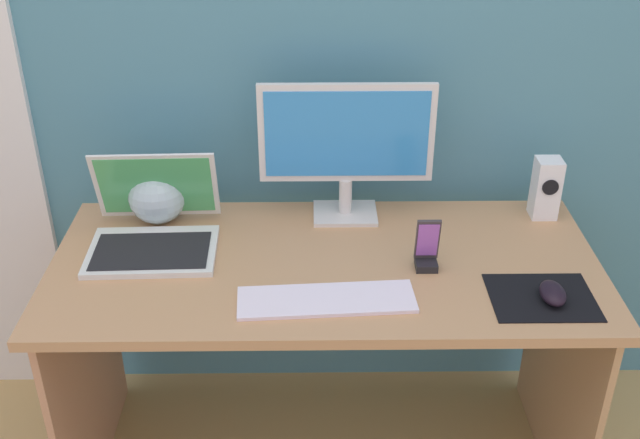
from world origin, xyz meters
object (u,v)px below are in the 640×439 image
object	(u,v)px
laptop	(154,229)
mouse	(553,293)
speaker_right	(546,188)
fishbowl	(157,196)
monitor	(346,144)
keyboard_external	(328,300)
phone_in_dock	(427,251)

from	to	relation	value
laptop	mouse	xyz separation A→B (m)	(0.99, -0.27, -0.03)
speaker_right	fishbowl	distance (m)	1.09
monitor	keyboard_external	bearing A→B (deg)	-97.87
fishbowl	phone_in_dock	xyz separation A→B (m)	(0.72, -0.25, -0.03)
fishbowl	keyboard_external	size ratio (longest dim) A/B	0.38
speaker_right	phone_in_dock	distance (m)	0.45
keyboard_external	phone_in_dock	xyz separation A→B (m)	(0.25, 0.15, 0.04)
speaker_right	mouse	xyz separation A→B (m)	(-0.09, -0.41, -0.07)
laptop	phone_in_dock	bearing A→B (deg)	-9.54
laptop	keyboard_external	bearing A→B (deg)	-30.31
monitor	speaker_right	world-z (taller)	monitor
speaker_right	keyboard_external	bearing A→B (deg)	-146.45
monitor	keyboard_external	xyz separation A→B (m)	(-0.06, -0.42, -0.22)
laptop	phone_in_dock	world-z (taller)	laptop
laptop	mouse	world-z (taller)	laptop
monitor	fishbowl	size ratio (longest dim) A/B	2.97
monitor	keyboard_external	distance (m)	0.48
monitor	fishbowl	xyz separation A→B (m)	(-0.53, -0.02, -0.15)
fishbowl	laptop	bearing A→B (deg)	-85.23
fishbowl	mouse	world-z (taller)	fishbowl
speaker_right	laptop	distance (m)	1.09
phone_in_dock	fishbowl	bearing A→B (deg)	160.70
monitor	phone_in_dock	world-z (taller)	monitor
speaker_right	phone_in_dock	xyz separation A→B (m)	(-0.37, -0.26, -0.04)
keyboard_external	laptop	bearing A→B (deg)	146.09
monitor	speaker_right	distance (m)	0.58
speaker_right	laptop	size ratio (longest dim) A/B	0.51
monitor	speaker_right	size ratio (longest dim) A/B	2.72
fishbowl	mouse	bearing A→B (deg)	-21.86
keyboard_external	mouse	bearing A→B (deg)	-3.79
laptop	phone_in_dock	distance (m)	0.72
laptop	mouse	bearing A→B (deg)	-15.18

